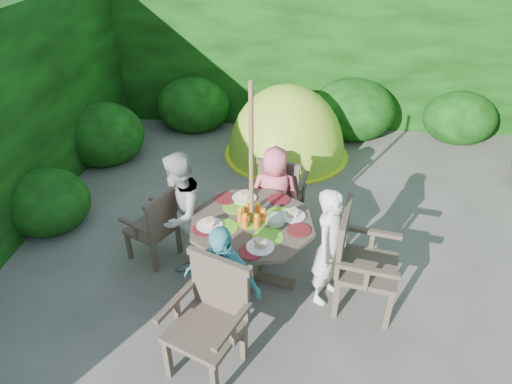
# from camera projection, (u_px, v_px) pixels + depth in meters

# --- Properties ---
(ground) EXTENTS (60.00, 60.00, 0.00)m
(ground) POSITION_uv_depth(u_px,v_px,m) (317.00, 251.00, 5.33)
(ground) COLOR #4D4B45
(ground) RESTS_ON ground
(hedge_enclosure) EXTENTS (9.00, 9.00, 2.50)m
(hedge_enclosure) POSITION_uv_depth(u_px,v_px,m) (323.00, 107.00, 5.78)
(hedge_enclosure) COLOR black
(hedge_enclosure) RESTS_ON ground
(patio_table) EXTENTS (1.56, 1.56, 0.91)m
(patio_table) POSITION_uv_depth(u_px,v_px,m) (252.00, 231.00, 4.61)
(patio_table) COLOR #3A3026
(patio_table) RESTS_ON ground
(parasol_pole) EXTENTS (0.05, 0.05, 2.20)m
(parasol_pole) POSITION_uv_depth(u_px,v_px,m) (252.00, 192.00, 4.37)
(parasol_pole) COLOR brown
(parasol_pole) RESTS_ON ground
(garden_chair_right) EXTENTS (0.67, 0.73, 1.06)m
(garden_chair_right) POSITION_uv_depth(u_px,v_px,m) (359.00, 259.00, 4.36)
(garden_chair_right) COLOR #3A3026
(garden_chair_right) RESTS_ON ground
(garden_chair_left) EXTENTS (0.63, 0.66, 0.85)m
(garden_chair_left) POSITION_uv_depth(u_px,v_px,m) (156.00, 225.00, 5.00)
(garden_chair_left) COLOR #3A3026
(garden_chair_left) RESTS_ON ground
(garden_chair_back) EXTENTS (0.63, 0.59, 0.90)m
(garden_chair_back) POSITION_uv_depth(u_px,v_px,m) (281.00, 189.00, 5.58)
(garden_chair_back) COLOR #3A3026
(garden_chair_back) RESTS_ON ground
(garden_chair_front) EXTENTS (0.76, 0.72, 1.01)m
(garden_chair_front) POSITION_uv_depth(u_px,v_px,m) (210.00, 316.00, 3.79)
(garden_chair_front) COLOR #3A3026
(garden_chair_front) RESTS_ON ground
(child_right) EXTENTS (0.49, 0.55, 1.27)m
(child_right) POSITION_uv_depth(u_px,v_px,m) (330.00, 247.00, 4.40)
(child_right) COLOR white
(child_right) RESTS_ON ground
(child_left) EXTENTS (0.60, 0.72, 1.36)m
(child_left) POSITION_uv_depth(u_px,v_px,m) (180.00, 213.00, 4.81)
(child_left) COLOR #A6A7A2
(child_left) RESTS_ON ground
(child_back) EXTENTS (0.59, 0.39, 1.18)m
(child_back) POSITION_uv_depth(u_px,v_px,m) (274.00, 194.00, 5.28)
(child_back) COLOR #F26475
(child_back) RESTS_ON ground
(child_front) EXTENTS (0.79, 0.49, 1.25)m
(child_front) POSITION_uv_depth(u_px,v_px,m) (222.00, 285.00, 3.98)
(child_front) COLOR #52B9C1
(child_front) RESTS_ON ground
(dome_tent) EXTENTS (2.37, 2.37, 2.27)m
(dome_tent) POSITION_uv_depth(u_px,v_px,m) (286.00, 154.00, 7.38)
(dome_tent) COLOR #8ED128
(dome_tent) RESTS_ON ground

